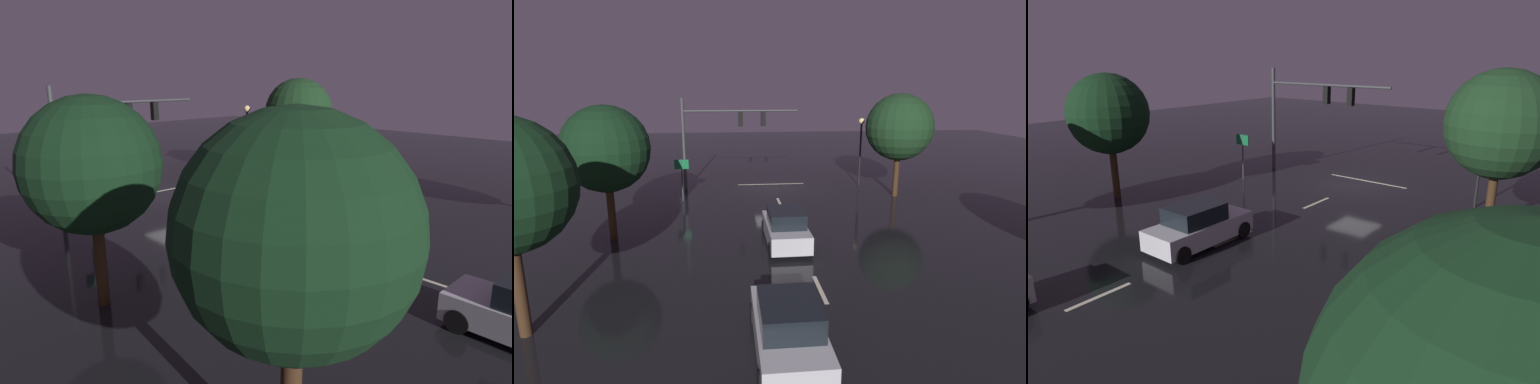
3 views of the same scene
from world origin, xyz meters
TOP-DOWN VIEW (x-y plane):
  - ground_plane at (0.00, 0.00)m, footprint 80.00×80.00m
  - traffic_signal_assembly at (3.65, -0.17)m, footprint 8.12×0.47m
  - lane_dash_far at (0.00, 4.00)m, footprint 0.16×2.20m
  - lane_dash_mid at (0.00, 10.00)m, footprint 0.16×2.20m
  - lane_dash_near at (0.00, 16.00)m, footprint 0.16×2.20m
  - stop_bar at (0.00, -1.36)m, footprint 5.00×0.16m
  - car_approaching at (0.63, 11.30)m, footprint 1.93×4.38m
  - car_distant at (1.72, 19.72)m, footprint 1.90×4.37m
  - street_lamp_left_kerb at (-6.54, -0.31)m, footprint 0.44×0.44m
  - route_sign at (6.18, 2.86)m, footprint 0.90×0.11m
  - tree_right_near at (8.85, 9.76)m, footprint 4.06×4.06m
  - tree_left_far at (-8.02, 3.01)m, footprint 4.37×4.37m

SIDE VIEW (x-z plane):
  - ground_plane at x=0.00m, z-range 0.00..0.00m
  - lane_dash_far at x=0.00m, z-range 0.00..0.01m
  - lane_dash_mid at x=0.00m, z-range 0.00..0.01m
  - lane_dash_near at x=0.00m, z-range 0.00..0.01m
  - stop_bar at x=0.00m, z-range 0.00..0.01m
  - car_approaching at x=0.63m, z-range -0.05..1.65m
  - car_distant at x=1.72m, z-range -0.05..1.65m
  - route_sign at x=6.18m, z-range 0.61..3.35m
  - street_lamp_left_kerb at x=-6.54m, z-range 1.01..6.02m
  - tree_right_near at x=8.85m, z-range 1.17..7.61m
  - traffic_signal_assembly at x=3.65m, z-range 1.15..7.63m
  - tree_left_far at x=-8.02m, z-range 1.21..8.04m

